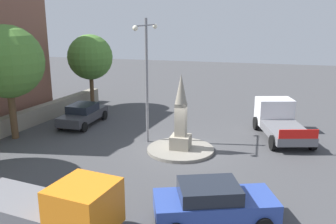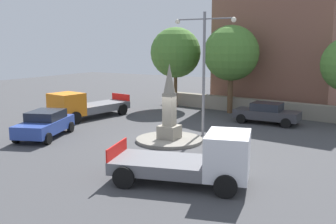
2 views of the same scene
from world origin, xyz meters
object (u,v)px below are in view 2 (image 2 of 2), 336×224
object	(u,v)px
streetlamp	(204,61)
car_dark_grey_near_island	(267,113)
monument	(169,108)
car_blue_approaching	(45,124)
corner_building	(285,46)
tree_near_wall	(176,53)
truck_white_parked_right	(198,160)
tree_mid_cluster	(231,53)
truck_orange_waiting	(83,106)

from	to	relation	value
streetlamp	car_dark_grey_near_island	distance (m)	6.83
monument	streetlamp	distance (m)	3.50
car_blue_approaching	corner_building	bearing A→B (deg)	-114.50
monument	streetlamp	world-z (taller)	streetlamp
car_blue_approaching	tree_near_wall	world-z (taller)	tree_near_wall
streetlamp	truck_white_parked_right	xyz separation A→B (m)	(-3.23, 7.49, -3.40)
car_dark_grey_near_island	corner_building	size ratio (longest dim) A/B	0.42
monument	car_blue_approaching	size ratio (longest dim) A/B	0.88
tree_near_wall	tree_mid_cluster	bearing A→B (deg)	172.73
truck_white_parked_right	car_blue_approaching	bearing A→B (deg)	-13.21
truck_white_parked_right	tree_mid_cluster	distance (m)	16.56
streetlamp	tree_near_wall	bearing A→B (deg)	-52.74
streetlamp	corner_building	size ratio (longest dim) A/B	0.69
truck_orange_waiting	tree_near_wall	bearing A→B (deg)	-109.96
monument	car_blue_approaching	bearing A→B (deg)	22.01
car_blue_approaching	tree_mid_cluster	world-z (taller)	tree_mid_cluster
monument	tree_mid_cluster	distance (m)	10.58
corner_building	truck_white_parked_right	bearing A→B (deg)	95.50
truck_white_parked_right	truck_orange_waiting	xyz separation A→B (m)	(12.81, -7.88, -0.02)
truck_orange_waiting	tree_near_wall	xyz separation A→B (m)	(-3.00, -8.27, 3.65)
car_dark_grey_near_island	corner_building	xyz separation A→B (m)	(1.15, -9.09, 4.38)
car_dark_grey_near_island	truck_white_parked_right	bearing A→B (deg)	94.27
truck_orange_waiting	corner_building	world-z (taller)	corner_building
monument	tree_mid_cluster	xyz separation A→B (m)	(0.38, -10.21, 2.76)
car_blue_approaching	streetlamp	bearing A→B (deg)	-147.40
streetlamp	car_blue_approaching	xyz separation A→B (m)	(7.70, 4.92, -3.57)
car_blue_approaching	tree_mid_cluster	distance (m)	14.87
streetlamp	corner_building	world-z (taller)	corner_building
truck_orange_waiting	corner_building	distance (m)	18.13
corner_building	tree_mid_cluster	world-z (taller)	corner_building
corner_building	tree_mid_cluster	size ratio (longest dim) A/B	1.51
monument	streetlamp	size ratio (longest dim) A/B	0.58
truck_white_parked_right	monument	bearing A→B (deg)	-51.21
car_dark_grey_near_island	tree_mid_cluster	world-z (taller)	tree_mid_cluster
car_blue_approaching	tree_near_wall	distance (m)	14.14
car_dark_grey_near_island	truck_orange_waiting	bearing A→B (deg)	22.62
corner_building	tree_near_wall	bearing A→B (deg)	36.81
car_dark_grey_near_island	car_blue_approaching	xyz separation A→B (m)	(9.96, 10.25, 0.06)
monument	truck_orange_waiting	xyz separation A→B (m)	(8.58, -2.61, -0.91)
streetlamp	car_blue_approaching	size ratio (longest dim) A/B	1.52
truck_orange_waiting	tree_mid_cluster	distance (m)	11.77
monument	truck_white_parked_right	distance (m)	6.82
truck_orange_waiting	corner_building	bearing A→B (deg)	-127.34
car_blue_approaching	truck_white_parked_right	bearing A→B (deg)	166.79
streetlamp	tree_mid_cluster	size ratio (longest dim) A/B	1.05
car_dark_grey_near_island	tree_near_wall	bearing A→B (deg)	-20.60
truck_white_parked_right	truck_orange_waiting	bearing A→B (deg)	-31.58
car_blue_approaching	tree_mid_cluster	bearing A→B (deg)	-116.04
streetlamp	corner_building	xyz separation A→B (m)	(-1.11, -14.42, 0.74)
monument	tree_near_wall	world-z (taller)	tree_near_wall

